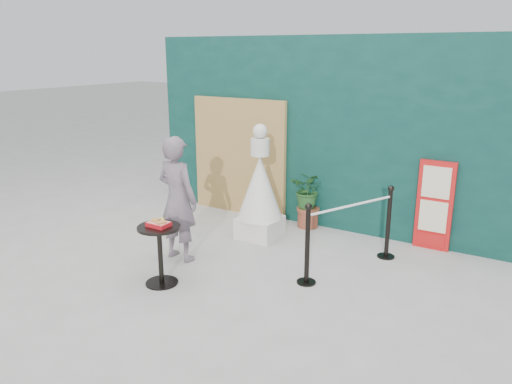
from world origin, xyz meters
name	(u,v)px	position (x,y,z in m)	size (l,w,h in m)	color
ground	(202,299)	(0.00, 0.00, 0.00)	(60.00, 60.00, 0.00)	#ADAAA5
back_wall	(319,133)	(0.00, 3.15, 1.50)	(6.00, 0.30, 3.00)	#0A2F2B
bamboo_fence	(239,157)	(-1.40, 2.94, 1.00)	(1.80, 0.08, 2.00)	tan
woman	(178,199)	(-0.98, 0.79, 0.86)	(0.62, 0.41, 1.71)	slate
menu_board	(434,206)	(1.90, 2.95, 0.65)	(0.50, 0.07, 1.30)	red
statue	(260,192)	(-0.45, 2.06, 0.71)	(0.68, 0.68, 1.75)	white
cafe_table	(160,246)	(-0.68, 0.07, 0.50)	(0.52, 0.52, 0.75)	black
food_basket	(159,223)	(-0.67, 0.07, 0.79)	(0.26, 0.19, 0.11)	red
planter	(309,195)	(-0.03, 2.87, 0.54)	(0.55, 0.47, 0.93)	#993B32
stanchion_barrier	(350,234)	(1.14, 1.66, 0.49)	(0.84, 1.54, 1.03)	black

